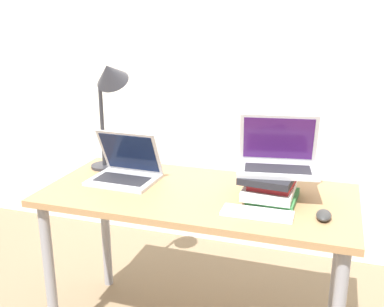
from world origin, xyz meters
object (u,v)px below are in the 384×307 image
wireless_keyboard (257,213)px  mouse (324,215)px  book_stack (271,185)px  laptop_left (126,170)px  desk_lamp (109,86)px  laptop_on_books (278,159)px

wireless_keyboard → mouse: 0.26m
book_stack → laptop_left: bearing=178.2°
laptop_left → wireless_keyboard: 0.71m
mouse → desk_lamp: (-1.05, 0.27, 0.42)m
laptop_on_books → laptop_left: bearing=-178.5°
book_stack → mouse: bearing=-31.8°
laptop_left → laptop_on_books: 0.73m
laptop_left → wireless_keyboard: bearing=-16.7°
wireless_keyboard → desk_lamp: 0.96m
book_stack → wireless_keyboard: size_ratio=1.02×
wireless_keyboard → desk_lamp: desk_lamp is taller
book_stack → laptop_on_books: 0.12m
mouse → desk_lamp: bearing=165.8°
desk_lamp → wireless_keyboard: bearing=-21.0°
laptop_left → desk_lamp: desk_lamp is taller
mouse → wireless_keyboard: bearing=-171.1°
book_stack → wireless_keyboard: 0.19m
laptop_left → book_stack: laptop_left is taller
wireless_keyboard → desk_lamp: (-0.80, 0.31, 0.43)m
mouse → desk_lamp: 1.17m
desk_lamp → laptop_on_books: bearing=-5.7°
mouse → laptop_on_books: bearing=139.2°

